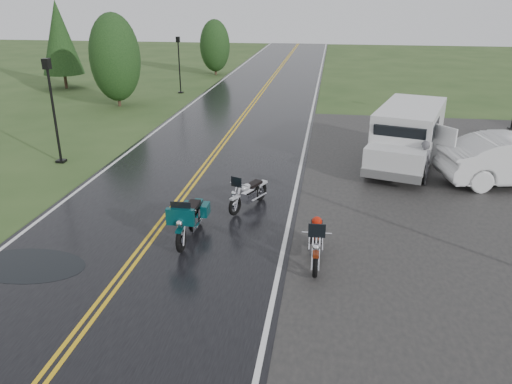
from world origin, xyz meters
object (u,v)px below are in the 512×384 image
motorcycle_red (316,254)px  lamp_post_far_left (179,65)px  motorcycle_teal (180,230)px  person_at_van (422,164)px  lamp_post_near_left (54,112)px  motorcycle_silver (235,199)px  van_white (372,146)px

motorcycle_red → lamp_post_far_left: lamp_post_far_left is taller
motorcycle_red → lamp_post_far_left: size_ratio=0.59×
motorcycle_teal → person_at_van: (7.11, 6.25, 0.13)m
lamp_post_far_left → lamp_post_near_left: bearing=-91.8°
motorcycle_silver → lamp_post_far_left: 21.34m
motorcycle_teal → motorcycle_silver: motorcycle_teal is taller
person_at_van → lamp_post_far_left: (-13.81, 16.17, 1.09)m
person_at_van → lamp_post_near_left: (-14.28, 0.56, 1.29)m
motorcycle_silver → van_white: size_ratio=0.33×
person_at_van → lamp_post_near_left: size_ratio=0.39×
motorcycle_red → person_at_van: 7.82m
motorcycle_teal → person_at_van: bearing=40.8°
motorcycle_silver → lamp_post_far_left: size_ratio=0.54×
motorcycle_silver → van_white: van_white is taller
motorcycle_red → motorcycle_teal: bearing=166.9°
motorcycle_red → motorcycle_teal: motorcycle_teal is taller
lamp_post_near_left → lamp_post_far_left: 15.62m
lamp_post_near_left → lamp_post_far_left: size_ratio=1.10×
motorcycle_red → lamp_post_near_left: bearing=143.5°
lamp_post_far_left → motorcycle_silver: bearing=-68.9°
motorcycle_red → motorcycle_silver: motorcycle_red is taller
motorcycle_silver → lamp_post_near_left: lamp_post_near_left is taller
motorcycle_teal → lamp_post_near_left: lamp_post_near_left is taller
motorcycle_red → lamp_post_near_left: size_ratio=0.54×
van_white → lamp_post_far_left: (-12.05, 15.51, 0.71)m
motorcycle_silver → motorcycle_red: bearing=-27.3°
van_white → person_at_van: bearing=-4.1°
motorcycle_teal → van_white: van_white is taller
motorcycle_teal → lamp_post_near_left: size_ratio=0.56×
motorcycle_teal → lamp_post_far_left: size_ratio=0.62×
van_white → person_at_van: (1.75, -0.66, -0.38)m
motorcycle_teal → lamp_post_far_left: bearing=106.2°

